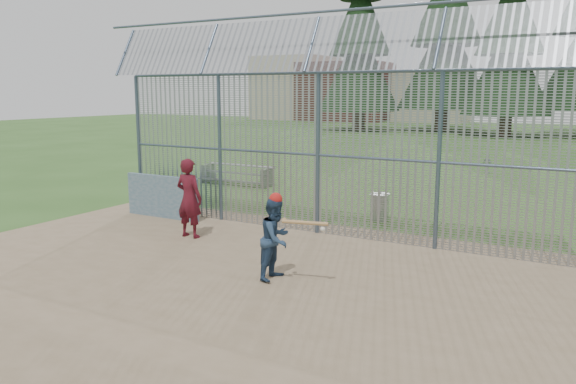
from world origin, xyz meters
The scene contains 11 objects.
ground centered at (0.00, 0.00, 0.00)m, with size 120.00×120.00×0.00m, color #2D511E.
dirt_infield centered at (0.00, -0.50, 0.01)m, with size 14.00×10.00×0.02m, color #756047.
dugout_wall centered at (-4.60, 2.90, 0.62)m, with size 2.50×0.12×1.20m, color #38566B.
batter centered at (0.91, -0.07, 0.80)m, with size 0.76×0.59×1.56m, color navy.
onlooker centered at (-2.53, 1.57, 0.99)m, with size 0.71×0.47×1.95m, color maroon.
bg_kid_seated centered at (1.74, 16.74, 0.41)m, with size 0.48×0.20×0.83m, color slate.
batting_gear centered at (1.08, -0.10, 1.48)m, with size 1.25×0.41×0.60m.
trash_can centered at (0.84, 5.71, 0.38)m, with size 0.56×0.56×0.82m.
bleacher centered at (-6.15, 8.78, 0.41)m, with size 3.00×0.95×0.72m.
backstop_fence centered at (1.81, 3.43, 2.36)m, with size 20.09×0.81×5.30m.
distant_buildings centered at (-23.18, 56.49, 3.60)m, with size 26.50×10.50×8.00m.
Camera 1 is at (6.19, -8.91, 3.55)m, focal length 35.00 mm.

